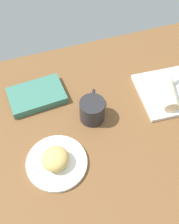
# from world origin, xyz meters

# --- Properties ---
(dining_table) EXTENTS (1.10, 0.90, 0.04)m
(dining_table) POSITION_xyz_m (0.00, 0.00, 0.02)
(dining_table) COLOR brown
(dining_table) RESTS_ON ground
(round_plate) EXTENTS (0.21, 0.21, 0.01)m
(round_plate) POSITION_xyz_m (-0.32, -0.11, 0.05)
(round_plate) COLOR white
(round_plate) RESTS_ON dining_table
(scone_pastry) EXTENTS (0.13, 0.13, 0.06)m
(scone_pastry) POSITION_xyz_m (-0.32, -0.11, 0.08)
(scone_pastry) COLOR tan
(scone_pastry) RESTS_ON round_plate
(square_plate) EXTENTS (0.25, 0.25, 0.02)m
(square_plate) POSITION_xyz_m (0.19, 0.06, 0.05)
(square_plate) COLOR white
(square_plate) RESTS_ON dining_table
(sauce_cup) EXTENTS (0.04, 0.04, 0.02)m
(sauce_cup) POSITION_xyz_m (0.22, 0.10, 0.07)
(sauce_cup) COLOR silver
(sauce_cup) RESTS_ON square_plate
(breakfast_wrap) EXTENTS (0.09, 0.15, 0.06)m
(breakfast_wrap) POSITION_xyz_m (0.16, 0.02, 0.08)
(breakfast_wrap) COLOR beige
(breakfast_wrap) RESTS_ON square_plate
(book_stack) EXTENTS (0.23, 0.16, 0.03)m
(book_stack) POSITION_xyz_m (-0.32, 0.20, 0.06)
(book_stack) COLOR #387260
(book_stack) RESTS_ON dining_table
(coffee_mug) EXTENTS (0.09, 0.14, 0.09)m
(coffee_mug) POSITION_xyz_m (-0.14, 0.04, 0.09)
(coffee_mug) COLOR #262628
(coffee_mug) RESTS_ON dining_table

